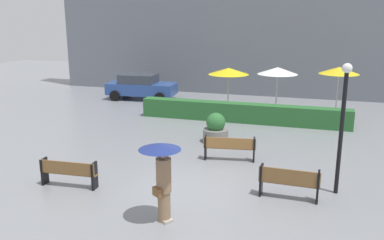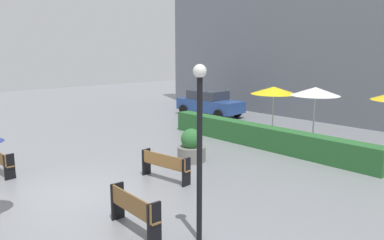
{
  "view_description": "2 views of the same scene",
  "coord_description": "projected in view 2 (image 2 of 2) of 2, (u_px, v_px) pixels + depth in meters",
  "views": [
    {
      "loc": [
        3.59,
        -10.95,
        5.05
      ],
      "look_at": [
        -0.83,
        3.52,
        1.2
      ],
      "focal_mm": 38.33,
      "sensor_mm": 36.0,
      "label": 1
    },
    {
      "loc": [
        10.09,
        -4.36,
        4.11
      ],
      "look_at": [
        -0.03,
        4.69,
        1.59
      ],
      "focal_mm": 36.03,
      "sensor_mm": 36.0,
      "label": 2
    }
  ],
  "objects": [
    {
      "name": "building_facade",
      "position": [
        351.0,
        13.0,
        20.4
      ],
      "size": [
        28.0,
        1.2,
        11.97
      ],
      "primitive_type": "cube",
      "color": "slate",
      "rests_on": "ground"
    },
    {
      "name": "parked_car",
      "position": [
        209.0,
        103.0,
        23.84
      ],
      "size": [
        4.32,
        2.22,
        1.57
      ],
      "color": "#28478C",
      "rests_on": "ground"
    },
    {
      "name": "ground_plane",
      "position": [
        70.0,
        195.0,
        11.0
      ],
      "size": [
        60.0,
        60.0,
        0.0
      ],
      "primitive_type": "plane",
      "color": "gray"
    },
    {
      "name": "patio_umbrella_white",
      "position": [
        315.0,
        91.0,
        15.85
      ],
      "size": [
        2.01,
        2.01,
        2.56
      ],
      "color": "silver",
      "rests_on": "ground"
    },
    {
      "name": "bench_mid_center",
      "position": [
        165.0,
        164.0,
        12.15
      ],
      "size": [
        1.88,
        0.61,
        0.87
      ],
      "color": "olive",
      "rests_on": "ground"
    },
    {
      "name": "bench_near_right",
      "position": [
        133.0,
        208.0,
        8.74
      ],
      "size": [
        1.7,
        0.39,
        0.92
      ],
      "color": "brown",
      "rests_on": "ground"
    },
    {
      "name": "planter_pot",
      "position": [
        191.0,
        147.0,
        14.23
      ],
      "size": [
        1.04,
        1.04,
        1.23
      ],
      "color": "slate",
      "rests_on": "ground"
    },
    {
      "name": "lamp_post",
      "position": [
        200.0,
        135.0,
        8.0
      ],
      "size": [
        0.28,
        0.28,
        3.81
      ],
      "color": "black",
      "rests_on": "ground"
    },
    {
      "name": "hedge_strip",
      "position": [
        262.0,
        137.0,
        16.24
      ],
      "size": [
        10.21,
        0.7,
        0.93
      ],
      "primitive_type": "cube",
      "color": "#28602D",
      "rests_on": "ground"
    },
    {
      "name": "patio_umbrella_yellow",
      "position": [
        274.0,
        90.0,
        18.4
      ],
      "size": [
        2.19,
        2.19,
        2.33
      ],
      "color": "silver",
      "rests_on": "ground"
    }
  ]
}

